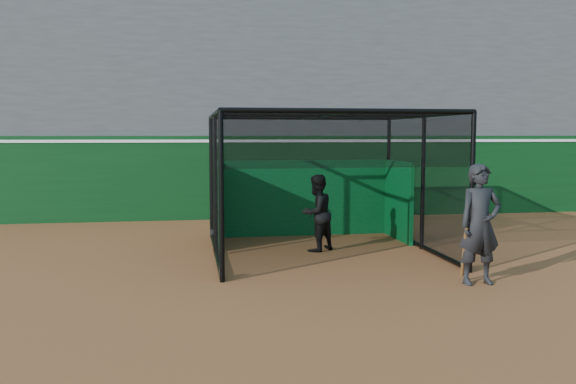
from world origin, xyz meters
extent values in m
plane|color=brown|center=(0.00, 0.00, 0.00)|extent=(120.00, 120.00, 0.00)
cube|color=#093312|center=(0.00, 8.50, 1.25)|extent=(50.00, 0.45, 2.50)
cube|color=white|center=(0.00, 8.50, 2.35)|extent=(50.00, 0.50, 0.08)
cube|color=#4C4C4F|center=(0.00, 12.38, 3.88)|extent=(50.00, 7.85, 7.75)
cube|color=#074D20|center=(0.90, 5.07, 0.95)|extent=(4.44, 0.10, 1.90)
cylinder|color=black|center=(-1.38, 0.66, 0.11)|extent=(0.08, 0.22, 0.22)
cylinder|color=black|center=(3.18, 0.66, 0.11)|extent=(0.08, 0.22, 0.22)
cylinder|color=black|center=(-1.38, 4.99, 0.11)|extent=(0.08, 0.22, 0.22)
cylinder|color=black|center=(3.18, 4.99, 0.11)|extent=(0.08, 0.22, 0.22)
imported|color=black|center=(0.81, 2.97, 0.84)|extent=(1.03, 0.99, 1.68)
imported|color=black|center=(2.93, -0.38, 1.03)|extent=(0.77, 0.52, 2.05)
cylinder|color=#593819|center=(2.68, -0.33, 0.55)|extent=(0.15, 0.35, 0.90)
camera|label=1|loc=(-1.92, -9.92, 2.54)|focal=38.00mm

